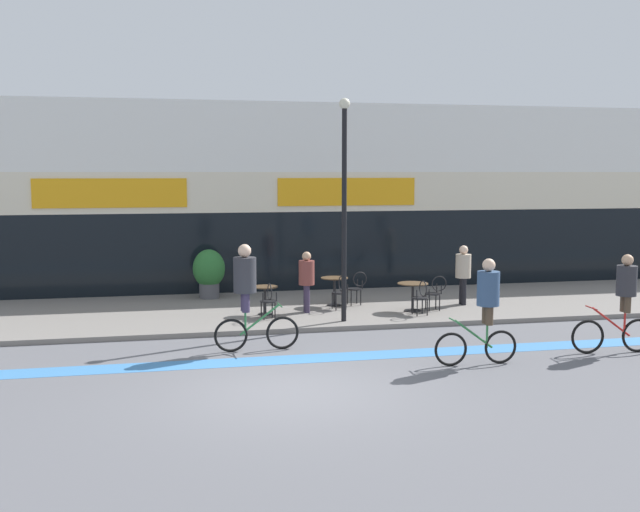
{
  "coord_description": "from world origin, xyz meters",
  "views": [
    {
      "loc": [
        -2.09,
        -12.26,
        3.72
      ],
      "look_at": [
        1.67,
        5.42,
        1.69
      ],
      "focal_mm": 42.0,
      "sensor_mm": 36.0,
      "label": 1
    }
  ],
  "objects": [
    {
      "name": "ground_plane",
      "position": [
        0.0,
        0.0,
        0.0
      ],
      "size": [
        120.0,
        120.0,
        0.0
      ],
      "primitive_type": "plane",
      "color": "#5B5B60"
    },
    {
      "name": "sidewalk_slab",
      "position": [
        0.0,
        7.25,
        0.06
      ],
      "size": [
        40.0,
        5.5,
        0.12
      ],
      "primitive_type": "cube",
      "color": "slate",
      "rests_on": "ground"
    },
    {
      "name": "storefront_facade",
      "position": [
        0.0,
        11.97,
        2.89
      ],
      "size": [
        40.0,
        4.06,
        5.81
      ],
      "color": "silver",
      "rests_on": "ground"
    },
    {
      "name": "bike_lane_stripe",
      "position": [
        0.0,
        2.12,
        0.0
      ],
      "size": [
        36.0,
        0.7,
        0.01
      ],
      "primitive_type": "cube",
      "color": "#3D7AB7",
      "rests_on": "ground"
    },
    {
      "name": "bistro_table_0",
      "position": [
        0.44,
        6.33,
        0.63
      ],
      "size": [
        0.65,
        0.65,
        0.72
      ],
      "color": "black",
      "rests_on": "sidewalk_slab"
    },
    {
      "name": "bistro_table_1",
      "position": [
        2.45,
        7.22,
        0.67
      ],
      "size": [
        0.73,
        0.73,
        0.77
      ],
      "color": "black",
      "rests_on": "sidewalk_slab"
    },
    {
      "name": "bistro_table_2",
      "position": [
        4.26,
        6.01,
        0.65
      ],
      "size": [
        0.8,
        0.8,
        0.74
      ],
      "color": "black",
      "rests_on": "sidewalk_slab"
    },
    {
      "name": "cafe_chair_0_near",
      "position": [
        0.45,
        5.7,
        0.64
      ],
      "size": [
        0.44,
        0.59,
        0.9
      ],
      "rotation": [
        0.0,
        0.0,
        1.67
      ],
      "color": "black",
      "rests_on": "sidewalk_slab"
    },
    {
      "name": "cafe_chair_1_near",
      "position": [
        2.46,
        6.59,
        0.64
      ],
      "size": [
        0.45,
        0.6,
        0.9
      ],
      "rotation": [
        0.0,
        0.0,
        1.71
      ],
      "color": "black",
      "rests_on": "sidewalk_slab"
    },
    {
      "name": "cafe_chair_1_side",
      "position": [
        3.08,
        7.23,
        0.64
      ],
      "size": [
        0.6,
        0.45,
        0.9
      ],
      "rotation": [
        0.0,
        0.0,
        3.27
      ],
      "color": "black",
      "rests_on": "sidewalk_slab"
    },
    {
      "name": "cafe_chair_2_near",
      "position": [
        4.27,
        5.38,
        0.64
      ],
      "size": [
        0.44,
        0.59,
        0.9
      ],
      "rotation": [
        0.0,
        0.0,
        1.69
      ],
      "color": "black",
      "rests_on": "sidewalk_slab"
    },
    {
      "name": "cafe_chair_2_side",
      "position": [
        4.89,
        6.0,
        0.64
      ],
      "size": [
        0.58,
        0.41,
        0.9
      ],
      "rotation": [
        0.0,
        0.0,
        3.13
      ],
      "color": "black",
      "rests_on": "sidewalk_slab"
    },
    {
      "name": "planter_pot",
      "position": [
        -0.79,
        9.15,
        0.89
      ],
      "size": [
        0.92,
        0.92,
        1.4
      ],
      "color": "#4C4C51",
      "rests_on": "sidewalk_slab"
    },
    {
      "name": "lamp_post",
      "position": [
        2.19,
        5.09,
        3.19
      ],
      "size": [
        0.26,
        0.26,
        5.33
      ],
      "color": "black",
      "rests_on": "sidewalk_slab"
    },
    {
      "name": "cyclist_0",
      "position": [
        -0.37,
        3.01,
        1.33
      ],
      "size": [
        1.79,
        0.51,
        2.25
      ],
      "rotation": [
        0.0,
        0.0,
        0.03
      ],
      "color": "black",
      "rests_on": "ground"
    },
    {
      "name": "cyclist_1",
      "position": [
        7.14,
        1.27,
        1.14
      ],
      "size": [
        1.8,
        0.53,
        2.05
      ],
      "rotation": [
        0.0,
        0.0,
        3.05
      ],
      "color": "black",
      "rests_on": "ground"
    },
    {
      "name": "cyclist_2",
      "position": [
        3.98,
        0.97,
        1.21
      ],
      "size": [
        1.69,
        0.48,
        2.07
      ],
      "rotation": [
        0.0,
        0.0,
        3.13
      ],
      "color": "black",
      "rests_on": "ground"
    },
    {
      "name": "pedestrian_near_end",
      "position": [
        5.91,
        6.64,
        1.08
      ],
      "size": [
        0.45,
        0.45,
        1.62
      ],
      "rotation": [
        0.0,
        0.0,
        -0.08
      ],
      "color": "black",
      "rests_on": "sidewalk_slab"
    },
    {
      "name": "pedestrian_far_end",
      "position": [
        1.53,
        6.42,
        1.05
      ],
      "size": [
        0.42,
        0.42,
        1.57
      ],
      "rotation": [
        0.0,
        0.0,
        3.11
      ],
      "color": "#382D47",
      "rests_on": "sidewalk_slab"
    }
  ]
}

